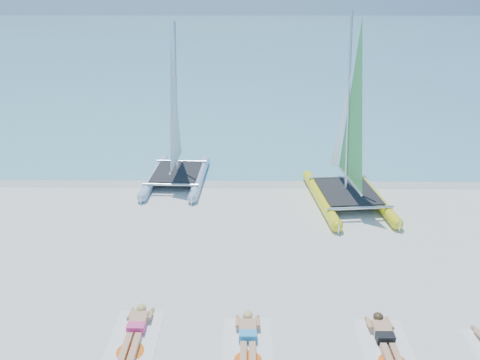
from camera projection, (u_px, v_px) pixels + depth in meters
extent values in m
plane|color=silver|center=(265.00, 258.00, 12.69)|extent=(140.00, 140.00, 0.00)
cube|color=#7AC9CC|center=(249.00, 36.00, 70.94)|extent=(140.00, 115.00, 0.01)
cube|color=beige|center=(259.00, 181.00, 17.77)|extent=(140.00, 1.40, 0.01)
cylinder|color=#A9C5DE|center=(154.00, 176.00, 17.74)|extent=(0.49, 3.90, 0.34)
cone|color=#A9C5DE|center=(165.00, 157.00, 19.72)|extent=(0.34, 0.51, 0.33)
cylinder|color=#A9C5DE|center=(200.00, 177.00, 17.66)|extent=(0.49, 3.90, 0.34)
cone|color=#A9C5DE|center=(206.00, 158.00, 19.64)|extent=(0.34, 0.51, 0.33)
cube|color=black|center=(177.00, 172.00, 17.63)|extent=(1.75, 2.20, 0.03)
cylinder|color=silver|center=(176.00, 98.00, 17.25)|extent=(0.12, 1.02, 5.35)
cylinder|color=yellow|center=(320.00, 198.00, 15.91)|extent=(0.75, 4.19, 0.37)
cone|color=yellow|center=(306.00, 173.00, 18.03)|extent=(0.40, 0.56, 0.35)
cylinder|color=yellow|center=(374.00, 196.00, 16.05)|extent=(0.75, 4.19, 0.37)
cone|color=yellow|center=(353.00, 172.00, 18.17)|extent=(0.40, 0.56, 0.35)
cube|color=black|center=(348.00, 191.00, 15.90)|extent=(2.00, 2.45, 0.03)
cylinder|color=silver|center=(349.00, 103.00, 15.50)|extent=(0.19, 1.10, 5.75)
cube|color=white|center=(134.00, 340.00, 9.73)|extent=(1.00, 1.85, 0.02)
cube|color=tan|center=(138.00, 322.00, 10.09)|extent=(0.36, 0.55, 0.17)
cube|color=#EC3782|center=(136.00, 328.00, 9.90)|extent=(0.37, 0.22, 0.17)
cube|color=tan|center=(130.00, 350.00, 9.36)|extent=(0.31, 0.85, 0.13)
sphere|color=tan|center=(141.00, 309.00, 10.42)|extent=(0.21, 0.21, 0.21)
ellipsoid|color=tan|center=(141.00, 308.00, 10.41)|extent=(0.22, 0.24, 0.15)
cube|color=white|center=(248.00, 348.00, 9.50)|extent=(1.00, 1.85, 0.02)
cube|color=tan|center=(248.00, 330.00, 9.85)|extent=(0.36, 0.55, 0.17)
cube|color=#2896D8|center=(248.00, 336.00, 9.67)|extent=(0.37, 0.22, 0.17)
cube|color=tan|center=(248.00, 359.00, 9.13)|extent=(0.31, 0.85, 0.13)
sphere|color=tan|center=(248.00, 317.00, 10.18)|extent=(0.21, 0.21, 0.21)
ellipsoid|color=tan|center=(248.00, 315.00, 10.18)|extent=(0.22, 0.24, 0.15)
cube|color=white|center=(388.00, 350.00, 9.45)|extent=(1.00, 1.85, 0.02)
cube|color=tan|center=(383.00, 332.00, 9.81)|extent=(0.36, 0.55, 0.17)
cube|color=black|center=(385.00, 338.00, 9.62)|extent=(0.37, 0.22, 0.17)
sphere|color=tan|center=(378.00, 318.00, 10.13)|extent=(0.21, 0.21, 0.21)
ellipsoid|color=#3A2715|center=(378.00, 317.00, 10.13)|extent=(0.22, 0.24, 0.15)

